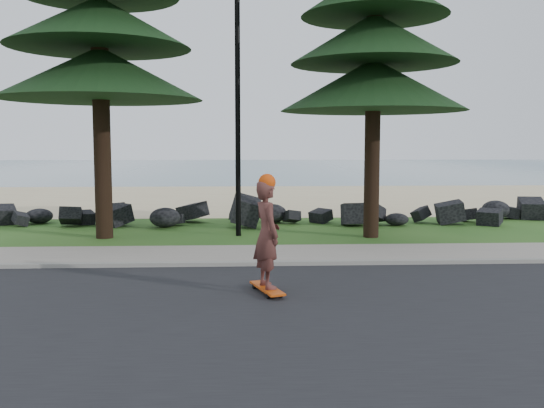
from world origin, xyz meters
name	(u,v)px	position (x,y,z in m)	size (l,w,h in m)	color
ground	(238,258)	(0.00, 0.00, 0.00)	(160.00, 160.00, 0.00)	#255219
road	(235,317)	(0.00, -4.50, 0.01)	(160.00, 7.00, 0.02)	black
kerb	(237,264)	(0.00, -0.90, 0.05)	(160.00, 0.20, 0.10)	gray
sidewalk	(238,255)	(0.00, 0.20, 0.04)	(160.00, 2.00, 0.08)	gray
beach_sand	(240,198)	(0.00, 14.50, 0.01)	(160.00, 15.00, 0.01)	tan
ocean	(241,167)	(0.00, 51.00, 0.00)	(160.00, 58.00, 0.01)	#3C6573
seawall_boulders	(239,224)	(0.00, 5.60, 0.00)	(60.00, 2.40, 1.10)	black
lamp_post	(238,79)	(0.00, 3.20, 4.13)	(0.25, 0.14, 8.14)	black
skateboarder	(267,235)	(0.51, -3.18, 0.98)	(0.59, 1.08, 1.95)	#BB400B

